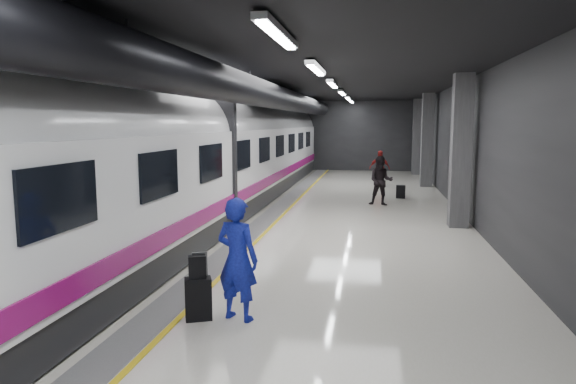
{
  "coord_description": "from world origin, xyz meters",
  "views": [
    {
      "loc": [
        2.05,
        -13.72,
        3.08
      ],
      "look_at": [
        0.04,
        -1.78,
        1.44
      ],
      "focal_mm": 32.0,
      "sensor_mm": 36.0,
      "label": 1
    }
  ],
  "objects": [
    {
      "name": "train",
      "position": [
        -3.25,
        -0.0,
        2.07
      ],
      "size": [
        3.05,
        38.0,
        4.05
      ],
      "color": "black",
      "rests_on": "ground"
    },
    {
      "name": "platform_hall",
      "position": [
        -0.29,
        0.96,
        3.54
      ],
      "size": [
        10.02,
        40.02,
        4.51
      ],
      "color": "black",
      "rests_on": "ground"
    },
    {
      "name": "traveler_far_b",
      "position": [
        2.31,
        11.86,
        0.87
      ],
      "size": [
        1.09,
        0.67,
        1.74
      ],
      "primitive_type": "imported",
      "rotation": [
        0.0,
        0.0,
        0.26
      ],
      "color": "maroon",
      "rests_on": "ground"
    },
    {
      "name": "suitcase_main",
      "position": [
        -0.63,
        -6.31,
        0.33
      ],
      "size": [
        0.48,
        0.4,
        0.67
      ],
      "primitive_type": "cube",
      "rotation": [
        0.0,
        0.0,
        0.4
      ],
      "color": "black",
      "rests_on": "ground"
    },
    {
      "name": "traveler_far_a",
      "position": [
        2.31,
        5.65,
        0.93
      ],
      "size": [
        0.95,
        0.77,
        1.85
      ],
      "primitive_type": "imported",
      "rotation": [
        0.0,
        0.0,
        -0.08
      ],
      "color": "black",
      "rests_on": "ground"
    },
    {
      "name": "shoulder_bag",
      "position": [
        -0.64,
        -6.31,
        0.85
      ],
      "size": [
        0.3,
        0.24,
        0.36
      ],
      "primitive_type": "cube",
      "rotation": [
        0.0,
        0.0,
        0.39
      ],
      "color": "black",
      "rests_on": "suitcase_main"
    },
    {
      "name": "traveler_main",
      "position": [
        -0.02,
        -6.19,
        0.97
      ],
      "size": [
        0.82,
        0.66,
        1.95
      ],
      "primitive_type": "imported",
      "rotation": [
        0.0,
        0.0,
        2.83
      ],
      "color": "#192ABB",
      "rests_on": "ground"
    },
    {
      "name": "suitcase_far",
      "position": [
        3.15,
        7.68,
        0.27
      ],
      "size": [
        0.37,
        0.24,
        0.54
      ],
      "primitive_type": "cube",
      "rotation": [
        0.0,
        0.0,
        -0.02
      ],
      "color": "black",
      "rests_on": "ground"
    },
    {
      "name": "ground",
      "position": [
        0.0,
        0.0,
        0.0
      ],
      "size": [
        40.0,
        40.0,
        0.0
      ],
      "primitive_type": "plane",
      "color": "silver",
      "rests_on": "ground"
    }
  ]
}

